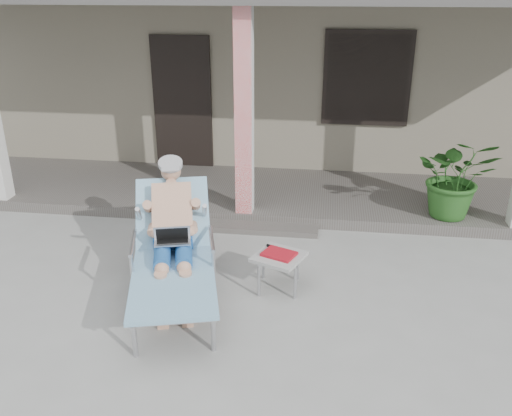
# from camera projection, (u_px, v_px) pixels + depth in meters

# --- Properties ---
(ground) EXTENTS (60.00, 60.00, 0.00)m
(ground) POSITION_uv_depth(u_px,v_px,m) (212.00, 307.00, 5.42)
(ground) COLOR #9E9E99
(ground) RESTS_ON ground
(house) EXTENTS (10.40, 5.40, 3.30)m
(house) POSITION_uv_depth(u_px,v_px,m) (278.00, 55.00, 10.71)
(house) COLOR gray
(house) RESTS_ON ground
(porch_deck) EXTENTS (10.00, 2.00, 0.15)m
(porch_deck) POSITION_uv_depth(u_px,v_px,m) (254.00, 193.00, 8.13)
(porch_deck) COLOR #605B56
(porch_deck) RESTS_ON ground
(porch_overhang) EXTENTS (10.00, 2.30, 2.85)m
(porch_overhang) POSITION_uv_depth(u_px,v_px,m) (253.00, 0.00, 7.03)
(porch_overhang) COLOR silver
(porch_overhang) RESTS_ON porch_deck
(porch_step) EXTENTS (2.00, 0.30, 0.07)m
(porch_step) POSITION_uv_depth(u_px,v_px,m) (242.00, 227.00, 7.09)
(porch_step) COLOR #605B56
(porch_step) RESTS_ON ground
(lounger) EXTENTS (1.27, 2.14, 1.34)m
(lounger) POSITION_uv_depth(u_px,v_px,m) (171.00, 220.00, 5.36)
(lounger) COLOR #B7B7BC
(lounger) RESTS_ON ground
(side_table) EXTENTS (0.61, 0.61, 0.42)m
(side_table) POSITION_uv_depth(u_px,v_px,m) (279.00, 258.00, 5.63)
(side_table) COLOR #A7A6A2
(side_table) RESTS_ON ground
(potted_palm) EXTENTS (1.07, 0.95, 1.09)m
(potted_palm) POSITION_uv_depth(u_px,v_px,m) (456.00, 177.00, 6.95)
(potted_palm) COLOR #26591E
(potted_palm) RESTS_ON porch_deck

